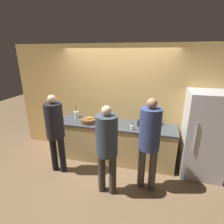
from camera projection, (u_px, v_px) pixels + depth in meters
ground_plane at (110, 167)px, 3.86m from camera, size 14.00×14.00×0.00m
wall_back at (118, 102)px, 4.09m from camera, size 5.20×0.06×2.60m
counter at (115, 141)px, 4.06m from camera, size 2.70×0.70×0.90m
refrigerator at (204, 135)px, 3.45m from camera, size 0.77×0.73×1.73m
person_left at (55, 128)px, 3.46m from camera, size 0.35×0.35×1.66m
person_center at (107, 143)px, 2.89m from camera, size 0.36×0.36×1.64m
person_right at (149, 137)px, 2.97m from camera, size 0.36×0.36×1.73m
fruit_bowl at (89, 121)px, 3.95m from camera, size 0.34×0.34×0.14m
utensil_crock at (77, 114)px, 4.27m from camera, size 0.12×0.12×0.32m
bottle_clear at (132, 127)px, 3.58m from camera, size 0.06×0.06×0.14m
bottle_dark at (138, 123)px, 3.78m from camera, size 0.08×0.08×0.15m
cup_white at (101, 118)px, 4.13m from camera, size 0.09×0.09×0.08m
potted_plant at (156, 118)px, 3.83m from camera, size 0.15×0.15×0.26m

